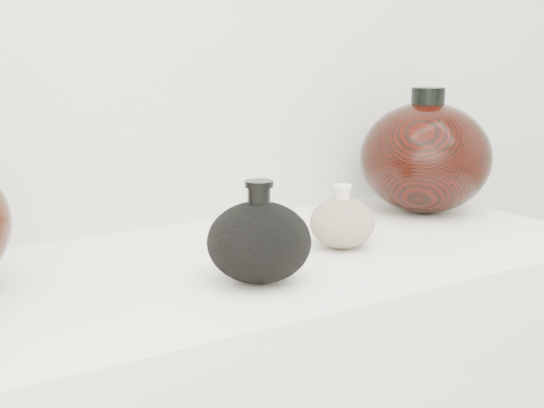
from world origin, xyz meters
TOP-DOWN VIEW (x-y plane):
  - black_gourd_vase at (-0.01, 0.85)m, footprint 0.17×0.17m
  - cream_gourd_vase at (0.19, 0.92)m, footprint 0.11×0.11m
  - right_round_pot at (0.47, 1.04)m, footprint 0.26×0.26m

SIDE VIEW (x-z plane):
  - cream_gourd_vase at x=0.19m, z-range 0.89..0.99m
  - black_gourd_vase at x=-0.01m, z-range 0.89..1.02m
  - right_round_pot at x=0.47m, z-range 0.89..1.12m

